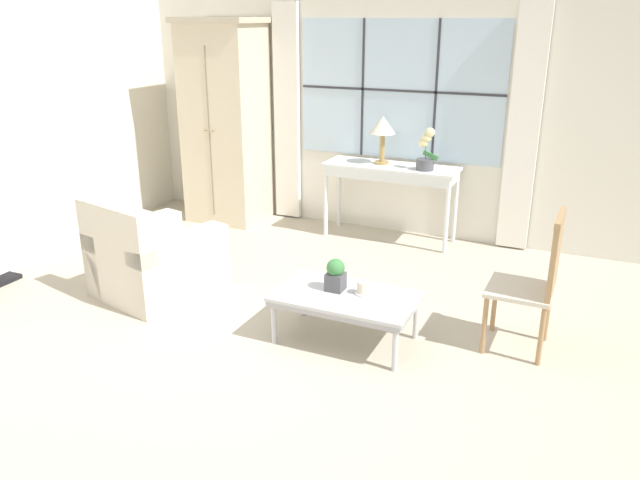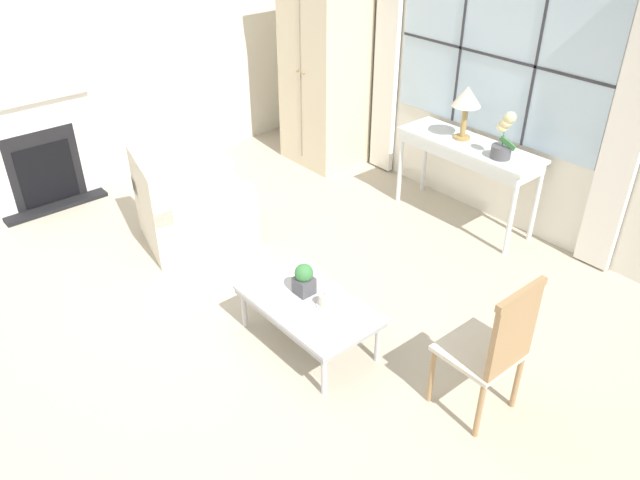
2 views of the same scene
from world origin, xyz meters
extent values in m
plane|color=#B2A893|center=(0.00, 0.00, 0.00)|extent=(14.00, 14.00, 0.00)
cube|color=silver|center=(0.00, 3.03, 1.40)|extent=(7.20, 0.06, 2.80)
cube|color=silver|center=(0.00, 3.00, 1.53)|extent=(2.20, 0.01, 1.42)
cube|color=#2D2D33|center=(-0.40, 2.99, 1.53)|extent=(0.02, 0.02, 1.42)
cube|color=#2D2D33|center=(0.40, 2.99, 1.53)|extent=(0.02, 0.02, 1.42)
cube|color=#2D2D33|center=(0.00, 2.99, 1.53)|extent=(2.20, 0.02, 0.02)
cube|color=white|center=(-1.29, 2.95, 1.22)|extent=(0.30, 0.06, 2.39)
cube|color=white|center=(1.29, 2.95, 1.22)|extent=(0.30, 0.06, 2.39)
cube|color=silver|center=(-3.03, 0.60, 1.40)|extent=(0.06, 7.20, 2.80)
cube|color=black|center=(-2.83, -0.22, 0.02)|extent=(0.34, 1.01, 0.04)
cube|color=white|center=(-2.91, -0.22, 0.55)|extent=(0.18, 1.13, 1.10)
cube|color=white|center=(-2.88, -0.22, 1.12)|extent=(0.24, 1.21, 0.04)
cube|color=black|center=(-2.81, -0.22, 0.36)|extent=(0.02, 0.54, 0.60)
cube|color=black|center=(-2.82, -0.22, 0.42)|extent=(0.01, 0.70, 0.76)
cube|color=white|center=(-2.98, -0.22, 1.58)|extent=(0.04, 1.00, 0.92)
cube|color=silver|center=(-2.96, -0.22, 1.58)|extent=(0.01, 0.92, 0.84)
cube|color=beige|center=(-1.90, 2.62, 1.10)|extent=(0.82, 0.66, 2.19)
cube|color=gray|center=(-1.90, 2.29, 1.05)|extent=(0.01, 0.01, 1.84)
sphere|color=#997F4C|center=(-1.95, 2.28, 1.10)|extent=(0.03, 0.03, 0.03)
sphere|color=#997F4C|center=(-1.85, 2.28, 1.10)|extent=(0.03, 0.03, 0.03)
cube|color=silver|center=(0.04, 2.71, 0.79)|extent=(1.40, 0.45, 0.03)
cube|color=silver|center=(0.04, 2.71, 0.72)|extent=(1.34, 0.44, 0.10)
cylinder|color=silver|center=(-0.62, 2.53, 0.39)|extent=(0.04, 0.04, 0.77)
cylinder|color=silver|center=(0.70, 2.53, 0.39)|extent=(0.04, 0.04, 0.77)
cylinder|color=silver|center=(-0.62, 2.90, 0.39)|extent=(0.04, 0.04, 0.77)
cylinder|color=silver|center=(0.70, 2.90, 0.39)|extent=(0.04, 0.04, 0.77)
cylinder|color=#9E7F47|center=(-0.07, 2.74, 0.82)|extent=(0.15, 0.15, 0.02)
cylinder|color=#9E7F47|center=(-0.07, 2.74, 0.97)|extent=(0.05, 0.05, 0.29)
cone|color=beige|center=(-0.07, 2.74, 1.21)|extent=(0.27, 0.27, 0.18)
cylinder|color=#4C4C51|center=(0.41, 2.65, 0.86)|extent=(0.18, 0.18, 0.11)
cylinder|color=#38753D|center=(0.41, 2.65, 1.06)|extent=(0.01, 0.01, 0.29)
cube|color=#38753D|center=(0.47, 2.65, 0.96)|extent=(0.16, 0.02, 0.10)
sphere|color=beige|center=(0.38, 2.66, 1.08)|extent=(0.10, 0.10, 0.10)
sphere|color=beige|center=(0.41, 2.66, 1.13)|extent=(0.10, 0.10, 0.10)
sphere|color=beige|center=(0.45, 2.66, 1.18)|extent=(0.10, 0.10, 0.10)
cube|color=beige|center=(-1.33, 0.58, 0.22)|extent=(1.00, 1.08, 0.43)
cube|color=beige|center=(-1.42, 0.21, 0.65)|extent=(0.83, 0.34, 0.43)
cube|color=beige|center=(-1.63, 0.65, 0.29)|extent=(0.41, 0.94, 0.57)
cube|color=beige|center=(-1.03, 0.51, 0.29)|extent=(0.41, 0.94, 0.57)
cube|color=beige|center=(1.62, 0.85, 0.45)|extent=(0.45, 0.45, 0.03)
cube|color=#9E7A51|center=(1.82, 0.85, 0.72)|extent=(0.04, 0.41, 0.52)
cube|color=#9E7A51|center=(1.82, 0.85, 1.00)|extent=(0.05, 0.43, 0.05)
cylinder|color=#9E7A51|center=(1.43, 0.66, 0.22)|extent=(0.04, 0.04, 0.44)
cylinder|color=#9E7A51|center=(1.43, 1.04, 0.22)|extent=(0.04, 0.04, 0.44)
cylinder|color=#9E7A51|center=(1.81, 0.66, 0.22)|extent=(0.04, 0.04, 0.44)
cylinder|color=#9E7A51|center=(1.81, 1.04, 0.22)|extent=(0.04, 0.04, 0.44)
cube|color=#BCBCC1|center=(0.47, 0.43, 0.36)|extent=(1.02, 0.59, 0.03)
cube|color=#A0A0A4|center=(0.47, 0.43, 0.33)|extent=(1.00, 0.58, 0.04)
cylinder|color=#BCBCC1|center=(0.02, 0.18, 0.17)|extent=(0.04, 0.04, 0.35)
cylinder|color=#BCBCC1|center=(0.93, 0.18, 0.17)|extent=(0.04, 0.04, 0.35)
cylinder|color=#BCBCC1|center=(0.02, 0.67, 0.17)|extent=(0.04, 0.04, 0.35)
cylinder|color=#BCBCC1|center=(0.93, 0.67, 0.17)|extent=(0.04, 0.04, 0.35)
cube|color=#4C4C51|center=(0.37, 0.47, 0.44)|extent=(0.13, 0.13, 0.13)
sphere|color=#38753D|center=(0.37, 0.47, 0.55)|extent=(0.13, 0.13, 0.13)
cylinder|color=silver|center=(0.58, 0.49, 0.38)|extent=(0.12, 0.12, 0.01)
cylinder|color=beige|center=(0.58, 0.49, 0.43)|extent=(0.09, 0.09, 0.09)
cylinder|color=black|center=(0.58, 0.49, 0.48)|extent=(0.00, 0.00, 0.01)
camera|label=1|loc=(2.00, -3.37, 2.25)|focal=35.00mm
camera|label=2|loc=(3.19, -1.78, 3.07)|focal=35.00mm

